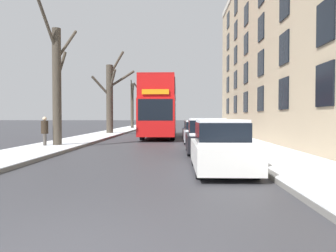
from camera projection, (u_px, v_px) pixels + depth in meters
name	position (u px, v px, depth m)	size (l,w,h in m)	color
sidewalk_left	(140.00, 126.00, 56.91)	(2.89, 130.00, 0.16)	slate
sidewalk_right	(200.00, 126.00, 56.60)	(2.89, 130.00, 0.16)	slate
terrace_facade_right	(333.00, 32.00, 20.55)	(9.10, 36.18, 13.99)	tan
bare_tree_left_0	(57.00, 83.00, 17.34)	(1.20, 3.09, 7.66)	#423A30
bare_tree_left_1	(110.00, 96.00, 30.32)	(3.96, 1.21, 7.78)	#423A30
bare_tree_left_2	(132.00, 104.00, 44.21)	(0.85, 2.25, 6.56)	#423A30
bare_tree_left_3	(142.00, 102.00, 57.91)	(3.05, 1.94, 9.03)	#423A30
double_decker_bus	(160.00, 106.00, 26.12)	(2.52, 10.34, 4.52)	red
parked_car_0	(221.00, 148.00, 9.85)	(1.69, 3.97, 1.56)	silver
parked_car_1	(207.00, 137.00, 14.85)	(1.85, 3.90, 1.58)	black
parked_car_2	(198.00, 133.00, 20.79)	(1.88, 4.49, 1.41)	#9EA3AD
parked_car_3	(194.00, 129.00, 26.63)	(1.79, 4.06, 1.35)	navy
pedestrian_left_sidewalk	(45.00, 131.00, 17.06)	(0.36, 0.36, 1.66)	#4C4742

